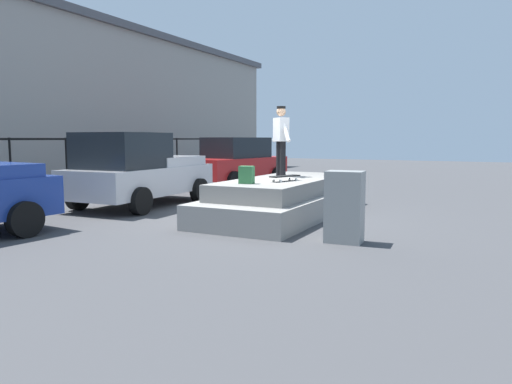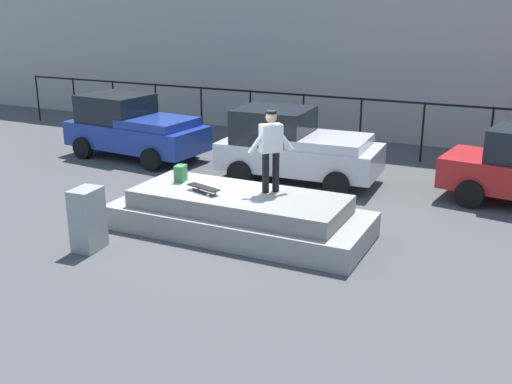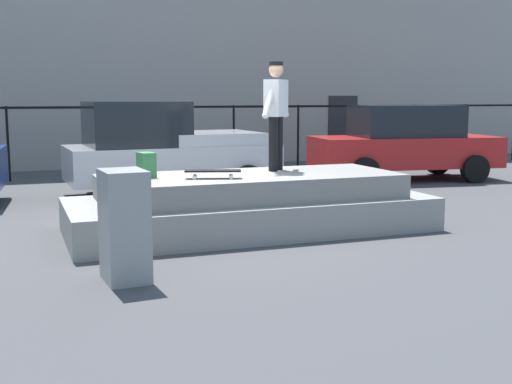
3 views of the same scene
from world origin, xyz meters
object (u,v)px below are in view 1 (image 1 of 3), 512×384
at_px(backpack, 247,175).
at_px(car_red_sedan_far, 237,161).
at_px(skateboard, 285,176).
at_px(skateboarder, 281,136).
at_px(car_silver_pickup_mid, 138,170).
at_px(utility_box, 345,207).

xyz_separation_m(backpack, car_red_sedan_far, (6.97, 4.11, -0.12)).
height_order(skateboard, car_red_sedan_far, car_red_sedan_far).
distance_m(skateboarder, car_silver_pickup_mid, 3.77).
relative_size(skateboarder, utility_box, 1.38).
relative_size(skateboard, utility_box, 0.67).
bearing_deg(utility_box, skateboard, 44.97).
bearing_deg(car_red_sedan_far, skateboard, -143.29).
bearing_deg(skateboard, skateboarder, 27.51).
distance_m(skateboard, car_red_sedan_far, 7.66).
bearing_deg(car_red_sedan_far, utility_box, -140.49).
distance_m(backpack, car_silver_pickup_mid, 3.87).
relative_size(backpack, utility_box, 0.29).
distance_m(skateboarder, car_red_sedan_far, 6.39).
bearing_deg(utility_box, car_silver_pickup_mid, 69.32).
height_order(skateboarder, car_red_sedan_far, skateboarder).
height_order(skateboarder, skateboard, skateboarder).
distance_m(skateboard, utility_box, 2.32).
xyz_separation_m(skateboarder, car_red_sedan_far, (4.94, 3.95, -0.89)).
height_order(car_silver_pickup_mid, car_red_sedan_far, car_silver_pickup_mid).
relative_size(backpack, car_red_sedan_far, 0.08).
xyz_separation_m(car_red_sedan_far, utility_box, (-7.64, -6.30, -0.30)).
xyz_separation_m(skateboard, backpack, (-0.83, 0.47, 0.07)).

